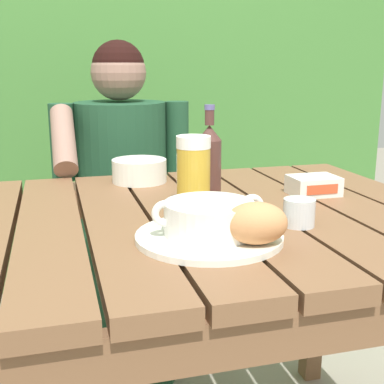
{
  "coord_description": "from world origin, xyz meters",
  "views": [
    {
      "loc": [
        -0.26,
        -1.07,
        1.1
      ],
      "look_at": [
        0.01,
        -0.09,
        0.85
      ],
      "focal_mm": 47.74,
      "sensor_mm": 36.0,
      "label": 1
    }
  ],
  "objects_px": {
    "chair_near_diner": "(119,229)",
    "water_glass_small": "(299,212)",
    "bread_roll": "(256,223)",
    "diner_bowl": "(139,171)",
    "person_eating": "(123,182)",
    "serving_plate": "(209,237)",
    "soup_bowl": "(209,217)",
    "table_knife": "(263,214)",
    "butter_tub": "(313,185)",
    "beer_glass": "(193,172)",
    "beer_bottle": "(209,162)"
  },
  "relations": [
    {
      "from": "table_knife",
      "to": "chair_near_diner",
      "type": "bearing_deg",
      "value": 102.11
    },
    {
      "from": "chair_near_diner",
      "to": "soup_bowl",
      "type": "height_order",
      "value": "chair_near_diner"
    },
    {
      "from": "beer_bottle",
      "to": "butter_tub",
      "type": "bearing_deg",
      "value": 0.12
    },
    {
      "from": "butter_tub",
      "to": "table_knife",
      "type": "bearing_deg",
      "value": -144.0
    },
    {
      "from": "soup_bowl",
      "to": "beer_bottle",
      "type": "height_order",
      "value": "beer_bottle"
    },
    {
      "from": "person_eating",
      "to": "soup_bowl",
      "type": "distance_m",
      "value": 0.89
    },
    {
      "from": "person_eating",
      "to": "diner_bowl",
      "type": "relative_size",
      "value": 7.68
    },
    {
      "from": "chair_near_diner",
      "to": "bread_roll",
      "type": "height_order",
      "value": "chair_near_diner"
    },
    {
      "from": "soup_bowl",
      "to": "diner_bowl",
      "type": "distance_m",
      "value": 0.53
    },
    {
      "from": "chair_near_diner",
      "to": "water_glass_small",
      "type": "xyz_separation_m",
      "value": [
        0.25,
        -1.04,
        0.34
      ]
    },
    {
      "from": "person_eating",
      "to": "serving_plate",
      "type": "distance_m",
      "value": 0.88
    },
    {
      "from": "soup_bowl",
      "to": "butter_tub",
      "type": "relative_size",
      "value": 1.83
    },
    {
      "from": "bread_roll",
      "to": "table_knife",
      "type": "relative_size",
      "value": 0.87
    },
    {
      "from": "chair_near_diner",
      "to": "diner_bowl",
      "type": "relative_size",
      "value": 5.89
    },
    {
      "from": "chair_near_diner",
      "to": "water_glass_small",
      "type": "height_order",
      "value": "chair_near_diner"
    },
    {
      "from": "diner_bowl",
      "to": "butter_tub",
      "type": "bearing_deg",
      "value": -33.39
    },
    {
      "from": "water_glass_small",
      "to": "butter_tub",
      "type": "height_order",
      "value": "water_glass_small"
    },
    {
      "from": "table_knife",
      "to": "serving_plate",
      "type": "bearing_deg",
      "value": -143.5
    },
    {
      "from": "serving_plate",
      "to": "table_knife",
      "type": "distance_m",
      "value": 0.2
    },
    {
      "from": "person_eating",
      "to": "serving_plate",
      "type": "relative_size",
      "value": 4.22
    },
    {
      "from": "beer_glass",
      "to": "water_glass_small",
      "type": "bearing_deg",
      "value": -47.54
    },
    {
      "from": "soup_bowl",
      "to": "bread_roll",
      "type": "bearing_deg",
      "value": -49.4
    },
    {
      "from": "chair_near_diner",
      "to": "butter_tub",
      "type": "relative_size",
      "value": 7.55
    },
    {
      "from": "person_eating",
      "to": "water_glass_small",
      "type": "height_order",
      "value": "person_eating"
    },
    {
      "from": "chair_near_diner",
      "to": "serving_plate",
      "type": "bearing_deg",
      "value": -87.72
    },
    {
      "from": "table_knife",
      "to": "diner_bowl",
      "type": "xyz_separation_m",
      "value": [
        -0.21,
        0.41,
        0.03
      ]
    },
    {
      "from": "chair_near_diner",
      "to": "person_eating",
      "type": "bearing_deg",
      "value": -90.86
    },
    {
      "from": "diner_bowl",
      "to": "water_glass_small",
      "type": "bearing_deg",
      "value": -63.61
    },
    {
      "from": "chair_near_diner",
      "to": "beer_glass",
      "type": "distance_m",
      "value": 0.94
    },
    {
      "from": "diner_bowl",
      "to": "person_eating",
      "type": "bearing_deg",
      "value": 90.5
    },
    {
      "from": "person_eating",
      "to": "bread_roll",
      "type": "bearing_deg",
      "value": -83.42
    },
    {
      "from": "chair_near_diner",
      "to": "water_glass_small",
      "type": "bearing_deg",
      "value": -76.65
    },
    {
      "from": "bread_roll",
      "to": "table_knife",
      "type": "distance_m",
      "value": 0.22
    },
    {
      "from": "chair_near_diner",
      "to": "diner_bowl",
      "type": "distance_m",
      "value": 0.64
    },
    {
      "from": "person_eating",
      "to": "water_glass_small",
      "type": "distance_m",
      "value": 0.89
    },
    {
      "from": "beer_glass",
      "to": "table_knife",
      "type": "distance_m",
      "value": 0.19
    },
    {
      "from": "bread_roll",
      "to": "butter_tub",
      "type": "relative_size",
      "value": 1.06
    },
    {
      "from": "serving_plate",
      "to": "soup_bowl",
      "type": "relative_size",
      "value": 1.27
    },
    {
      "from": "soup_bowl",
      "to": "beer_glass",
      "type": "xyz_separation_m",
      "value": [
        0.03,
        0.22,
        0.04
      ]
    },
    {
      "from": "bread_roll",
      "to": "water_glass_small",
      "type": "relative_size",
      "value": 1.95
    },
    {
      "from": "table_knife",
      "to": "soup_bowl",
      "type": "bearing_deg",
      "value": -143.5
    },
    {
      "from": "beer_glass",
      "to": "water_glass_small",
      "type": "relative_size",
      "value": 2.57
    },
    {
      "from": "soup_bowl",
      "to": "beer_glass",
      "type": "height_order",
      "value": "beer_glass"
    },
    {
      "from": "serving_plate",
      "to": "bread_roll",
      "type": "xyz_separation_m",
      "value": [
        0.06,
        -0.07,
        0.04
      ]
    },
    {
      "from": "soup_bowl",
      "to": "water_glass_small",
      "type": "distance_m",
      "value": 0.21
    },
    {
      "from": "beer_glass",
      "to": "diner_bowl",
      "type": "distance_m",
      "value": 0.32
    },
    {
      "from": "chair_near_diner",
      "to": "beer_glass",
      "type": "relative_size",
      "value": 5.42
    },
    {
      "from": "butter_tub",
      "to": "table_knife",
      "type": "distance_m",
      "value": 0.25
    },
    {
      "from": "soup_bowl",
      "to": "butter_tub",
      "type": "height_order",
      "value": "soup_bowl"
    },
    {
      "from": "chair_near_diner",
      "to": "table_knife",
      "type": "xyz_separation_m",
      "value": [
        0.21,
        -0.96,
        0.32
      ]
    }
  ]
}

